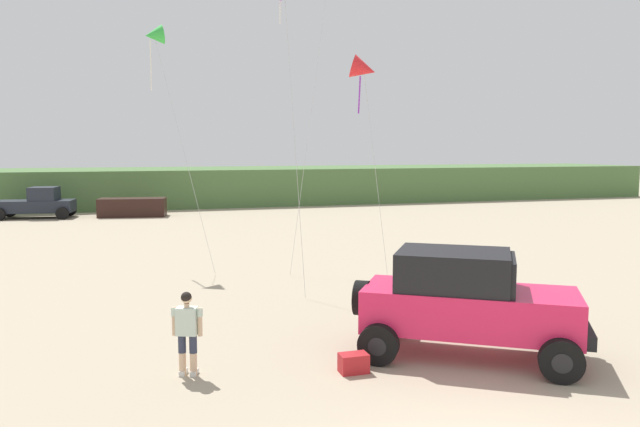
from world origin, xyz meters
name	(u,v)px	position (x,y,z in m)	size (l,w,h in m)	color
dune_ridge	(127,187)	(-5.12, 43.16, 1.41)	(90.00, 9.86, 2.83)	#4C703D
jeep	(466,301)	(1.98, 4.46, 1.20)	(4.95, 4.35, 2.26)	#EA2151
person_watching	(187,329)	(-3.77, 5.04, 0.94)	(0.59, 0.41, 1.67)	#DBB28E
cooler_box	(354,363)	(-0.63, 4.24, 0.19)	(0.56, 0.36, 0.38)	#B21E23
distant_pickup	(38,203)	(-10.49, 35.57, 0.94)	(4.81, 2.94, 1.98)	#1E232D
distant_sedan	(133,207)	(-4.72, 34.77, 0.60)	(4.20, 1.70, 1.20)	black
kite_pink_ribbon	(154,36)	(-3.74, 17.54, 8.61)	(2.15, 3.58, 9.09)	green
kite_white_parafoil	(364,69)	(2.95, 13.06, 7.09)	(1.21, 2.06, 7.57)	red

